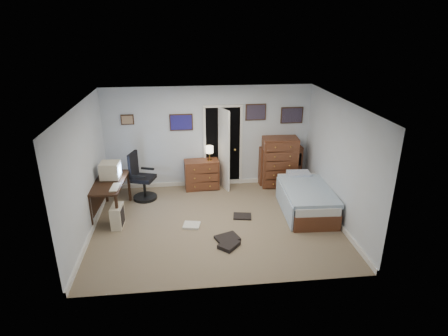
{
  "coord_description": "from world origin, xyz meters",
  "views": [
    {
      "loc": [
        -0.59,
        -6.77,
        3.91
      ],
      "look_at": [
        0.19,
        0.3,
        1.1
      ],
      "focal_mm": 30.0,
      "sensor_mm": 36.0,
      "label": 1
    }
  ],
  "objects_px": {
    "office_chair": "(141,181)",
    "tall_dresser": "(279,162)",
    "low_dresser": "(202,174)",
    "computer_desk": "(106,189)",
    "bed": "(305,198)"
  },
  "relations": [
    {
      "from": "tall_dresser",
      "to": "bed",
      "type": "relative_size",
      "value": 0.65
    },
    {
      "from": "tall_dresser",
      "to": "low_dresser",
      "type": "bearing_deg",
      "value": -177.28
    },
    {
      "from": "computer_desk",
      "to": "bed",
      "type": "xyz_separation_m",
      "value": [
        4.28,
        -0.3,
        -0.3
      ]
    },
    {
      "from": "low_dresser",
      "to": "computer_desk",
      "type": "bearing_deg",
      "value": -155.66
    },
    {
      "from": "computer_desk",
      "to": "bed",
      "type": "distance_m",
      "value": 4.3
    },
    {
      "from": "office_chair",
      "to": "bed",
      "type": "xyz_separation_m",
      "value": [
        3.61,
        -0.99,
        -0.15
      ]
    },
    {
      "from": "office_chair",
      "to": "computer_desk",
      "type": "bearing_deg",
      "value": -115.78
    },
    {
      "from": "computer_desk",
      "to": "office_chair",
      "type": "height_order",
      "value": "office_chair"
    },
    {
      "from": "computer_desk",
      "to": "tall_dresser",
      "type": "xyz_separation_m",
      "value": [
        4.03,
        1.1,
        0.04
      ]
    },
    {
      "from": "office_chair",
      "to": "low_dresser",
      "type": "bearing_deg",
      "value": 35.14
    },
    {
      "from": "office_chair",
      "to": "tall_dresser",
      "type": "height_order",
      "value": "tall_dresser"
    },
    {
      "from": "tall_dresser",
      "to": "bed",
      "type": "distance_m",
      "value": 1.46
    },
    {
      "from": "low_dresser",
      "to": "bed",
      "type": "relative_size",
      "value": 0.43
    },
    {
      "from": "computer_desk",
      "to": "low_dresser",
      "type": "height_order",
      "value": "computer_desk"
    },
    {
      "from": "low_dresser",
      "to": "tall_dresser",
      "type": "height_order",
      "value": "tall_dresser"
    }
  ]
}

